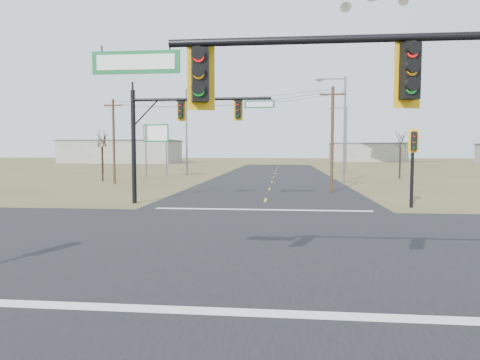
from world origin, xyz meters
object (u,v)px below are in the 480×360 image
object	(u,v)px
bare_tree_b	(102,141)
bare_tree_c	(401,139)
streetlight_b	(345,135)
mast_arm_near	(403,93)
utility_pole_far	(114,140)
utility_pole_near	(332,137)
bare_tree_a	(102,138)
highway_sign	(156,140)
pedestal_signal_ne	(413,150)
streetlight_a	(342,124)
mast_arm_far	(181,121)
streetlight_c	(188,127)

from	to	relation	value
bare_tree_b	bare_tree_c	size ratio (longest dim) A/B	0.98
streetlight_b	bare_tree_b	distance (m)	34.73
mast_arm_near	utility_pole_far	distance (m)	37.08
utility_pole_near	bare_tree_a	bearing A→B (deg)	156.11
utility_pole_far	highway_sign	bearing A→B (deg)	83.54
utility_pole_far	bare_tree_a	xyz separation A→B (m)	(-2.62, 3.21, 0.22)
pedestal_signal_ne	mast_arm_near	bearing A→B (deg)	-83.87
streetlight_a	bare_tree_b	size ratio (longest dim) A/B	1.85
bare_tree_a	utility_pole_near	bearing A→B (deg)	-23.89
pedestal_signal_ne	bare_tree_c	size ratio (longest dim) A/B	0.77
bare_tree_a	mast_arm_far	bearing A→B (deg)	-54.28
streetlight_a	bare_tree_a	bearing A→B (deg)	155.92
mast_arm_near	mast_arm_far	bearing A→B (deg)	96.84
streetlight_b	mast_arm_far	bearing A→B (deg)	-90.96
utility_pole_near	pedestal_signal_ne	bearing A→B (deg)	-66.33
utility_pole_near	streetlight_b	distance (m)	31.73
utility_pole_far	bare_tree_c	bearing A→B (deg)	19.49
utility_pole_far	bare_tree_c	size ratio (longest dim) A/B	1.41
utility_pole_near	streetlight_c	size ratio (longest dim) A/B	0.73
bare_tree_b	bare_tree_c	xyz separation A→B (m)	(38.10, -5.41, 0.03)
bare_tree_a	bare_tree_c	distance (m)	33.38
utility_pole_near	utility_pole_far	xyz separation A→B (m)	(-20.24, 6.91, 0.04)
mast_arm_far	streetlight_c	xyz separation A→B (m)	(-6.13, 29.42, 1.24)
streetlight_c	streetlight_b	bearing A→B (deg)	27.51
pedestal_signal_ne	bare_tree_a	world-z (taller)	bare_tree_a
streetlight_c	bare_tree_b	bearing A→B (deg)	177.22
pedestal_signal_ne	streetlight_b	size ratio (longest dim) A/B	0.47
streetlight_b	bare_tree_b	bearing A→B (deg)	-145.70
bare_tree_a	highway_sign	bearing A→B (deg)	61.53
pedestal_signal_ne	utility_pole_near	bearing A→B (deg)	136.79
highway_sign	bare_tree_c	xyz separation A→B (m)	(28.79, 0.44, 0.08)
bare_tree_b	streetlight_c	bearing A→B (deg)	-6.05
mast_arm_far	utility_pole_near	distance (m)	12.68
utility_pole_far	mast_arm_far	bearing A→B (deg)	-55.08
pedestal_signal_ne	highway_sign	bearing A→B (deg)	154.98
mast_arm_near	bare_tree_a	bearing A→B (deg)	101.97
streetlight_a	streetlight_b	world-z (taller)	streetlight_a
mast_arm_near	utility_pole_far	world-z (taller)	utility_pole_far
pedestal_signal_ne	highway_sign	xyz separation A→B (m)	(-22.72, 25.36, 1.22)
pedestal_signal_ne	bare_tree_a	xyz separation A→B (m)	(-26.49, 18.41, 1.25)
highway_sign	bare_tree_a	xyz separation A→B (m)	(-3.77, -6.95, 0.03)
streetlight_b	utility_pole_near	bearing A→B (deg)	-79.23
streetlight_c	bare_tree_c	xyz separation A→B (m)	(25.80, -4.11, -1.70)
streetlight_c	bare_tree_a	world-z (taller)	streetlight_c
mast_arm_far	bare_tree_b	bearing A→B (deg)	111.23
mast_arm_near	mast_arm_far	size ratio (longest dim) A/B	1.17
utility_pole_far	mast_arm_near	bearing A→B (deg)	-59.64
streetlight_c	bare_tree_a	bearing A→B (deg)	-117.16
pedestal_signal_ne	bare_tree_c	xyz separation A→B (m)	(6.07, 25.80, 1.30)
highway_sign	streetlight_c	distance (m)	5.73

